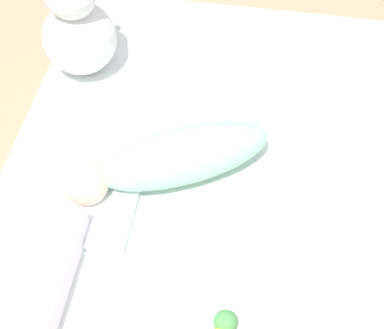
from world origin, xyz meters
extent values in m
plane|color=#9E8466|center=(0.00, 0.00, 0.00)|extent=(12.00, 12.00, 0.00)
cube|color=white|center=(0.00, 0.00, 0.11)|extent=(1.45, 1.03, 0.23)
cube|color=white|center=(-0.12, 0.23, 0.24)|extent=(0.23, 0.18, 0.02)
ellipsoid|color=#99D6B2|center=(0.03, 0.04, 0.29)|extent=(0.34, 0.47, 0.13)
sphere|color=beige|center=(-0.09, 0.27, 0.29)|extent=(0.12, 0.12, 0.12)
cube|color=white|center=(-0.33, 0.40, 0.26)|extent=(0.31, 0.32, 0.07)
sphere|color=white|center=(0.37, 0.41, 0.33)|extent=(0.21, 0.21, 0.21)
sphere|color=#4C934C|center=(-0.37, -0.11, 0.25)|extent=(0.05, 0.05, 0.05)
camera|label=1|loc=(-0.77, -0.11, 1.37)|focal=50.00mm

